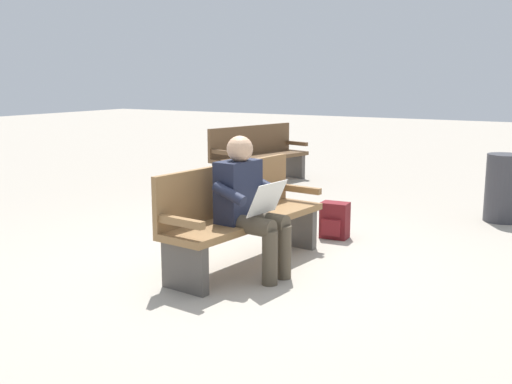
{
  "coord_description": "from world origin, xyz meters",
  "views": [
    {
      "loc": [
        4.43,
        2.72,
        1.65
      ],
      "look_at": [
        0.09,
        0.15,
        0.7
      ],
      "focal_mm": 42.71,
      "sensor_mm": 36.0,
      "label": 1
    }
  ],
  "objects_px": {
    "bench_near": "(240,215)",
    "trash_bin": "(503,188)",
    "person_seated": "(249,202)",
    "backpack": "(335,221)",
    "bench_far": "(258,154)"
  },
  "relations": [
    {
      "from": "backpack",
      "to": "trash_bin",
      "type": "bearing_deg",
      "value": 140.95
    },
    {
      "from": "bench_far",
      "to": "person_seated",
      "type": "bearing_deg",
      "value": 42.71
    },
    {
      "from": "bench_near",
      "to": "trash_bin",
      "type": "relative_size",
      "value": 2.34
    },
    {
      "from": "bench_far",
      "to": "backpack",
      "type": "bearing_deg",
      "value": 56.98
    },
    {
      "from": "person_seated",
      "to": "backpack",
      "type": "height_order",
      "value": "person_seated"
    },
    {
      "from": "backpack",
      "to": "person_seated",
      "type": "bearing_deg",
      "value": -5.47
    },
    {
      "from": "bench_near",
      "to": "bench_far",
      "type": "relative_size",
      "value": 0.99
    },
    {
      "from": "bench_far",
      "to": "bench_near",
      "type": "bearing_deg",
      "value": 41.59
    },
    {
      "from": "bench_near",
      "to": "backpack",
      "type": "bearing_deg",
      "value": 170.35
    },
    {
      "from": "person_seated",
      "to": "bench_near",
      "type": "bearing_deg",
      "value": -128.07
    },
    {
      "from": "person_seated",
      "to": "bench_far",
      "type": "relative_size",
      "value": 0.63
    },
    {
      "from": "backpack",
      "to": "trash_bin",
      "type": "height_order",
      "value": "trash_bin"
    },
    {
      "from": "bench_near",
      "to": "trash_bin",
      "type": "height_order",
      "value": "bench_near"
    },
    {
      "from": "person_seated",
      "to": "bench_far",
      "type": "distance_m",
      "value": 4.59
    },
    {
      "from": "bench_near",
      "to": "bench_far",
      "type": "bearing_deg",
      "value": -145.65
    }
  ]
}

